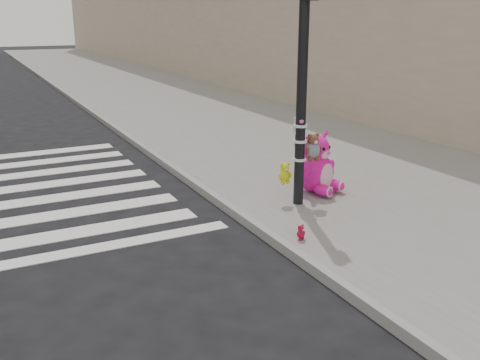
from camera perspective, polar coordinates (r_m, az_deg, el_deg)
ground at (r=6.37m, az=-4.98°, el=-12.03°), size 120.00×120.00×0.00m
sidewalk_near at (r=17.01m, az=-2.12°, el=6.76°), size 7.00×80.00×0.14m
curb_edge at (r=15.90m, az=-13.52°, el=5.58°), size 0.12×80.00×0.15m
signal_pole at (r=8.51m, az=6.68°, el=8.08°), size 0.70×0.48×4.00m
pink_bunny at (r=9.38m, az=8.20°, el=1.31°), size 0.89×0.96×1.07m
red_teddy at (r=7.43m, az=6.50°, el=-5.57°), size 0.17×0.14×0.22m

